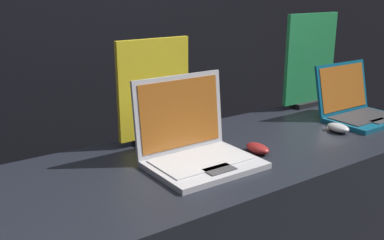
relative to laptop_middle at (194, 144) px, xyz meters
The scene contains 7 objects.
wall_back 1.40m from the laptop_middle, 89.41° to the left, with size 8.00×0.05×2.80m.
laptop_middle is the anchor object (origin of this frame).
mouse_middle 0.26m from the laptop_middle, 13.51° to the right, with size 0.06×0.11×0.03m.
promo_stand_middle 0.30m from the laptop_middle, 90.00° to the left, with size 0.31×0.07×0.41m.
laptop_back 0.92m from the laptop_middle, ahead, with size 0.34×0.29×0.25m.
mouse_back 0.70m from the laptop_middle, ahead, with size 0.07×0.10×0.04m.
promo_stand_back 0.98m from the laptop_middle, 17.75° to the left, with size 0.34×0.07×0.47m.
Camera 1 is at (-0.86, -0.87, 1.60)m, focal length 42.00 mm.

